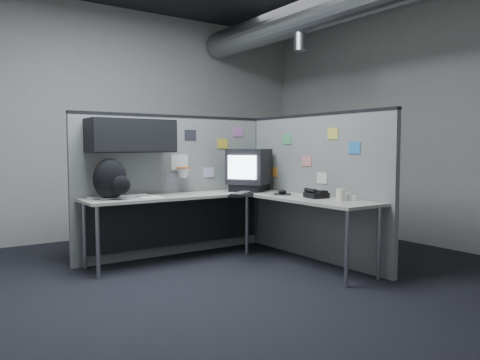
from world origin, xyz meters
TOP-DOWN VIEW (x-y plane):
  - room at (0.56, 0.00)m, footprint 5.62×5.62m
  - partition_back at (-0.25, 1.23)m, footprint 2.44×0.42m
  - partition_right at (1.10, 0.22)m, footprint 0.07×2.23m
  - desk at (0.15, 0.70)m, footprint 2.31×2.11m
  - monitor at (0.71, 0.92)m, footprint 0.61×0.61m
  - keyboard at (0.31, 0.51)m, footprint 0.43×0.37m
  - mouse at (0.77, 0.37)m, footprint 0.29×0.30m
  - phone at (0.83, -0.10)m, footprint 0.23×0.25m
  - bottles at (0.93, -0.43)m, footprint 0.13×0.18m
  - cup at (0.85, -0.43)m, footprint 0.10×0.10m
  - papers at (-0.78, 1.11)m, footprint 0.78×0.58m
  - backpack at (-0.97, 0.97)m, footprint 0.38×0.34m

SIDE VIEW (x-z plane):
  - desk at x=0.15m, z-range 0.25..0.98m
  - papers at x=-0.78m, z-range 0.73..0.75m
  - mouse at x=0.77m, z-range 0.72..0.77m
  - keyboard at x=0.31m, z-range 0.73..0.77m
  - bottles at x=0.93m, z-range 0.72..0.81m
  - phone at x=0.83m, z-range 0.72..0.82m
  - cup at x=0.85m, z-range 0.73..0.85m
  - partition_right at x=1.10m, z-range 0.00..1.63m
  - backpack at x=-0.97m, z-range 0.72..1.14m
  - monitor at x=0.71m, z-range 0.74..1.24m
  - partition_back at x=-0.25m, z-range 0.18..1.81m
  - room at x=0.56m, z-range 0.49..3.71m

